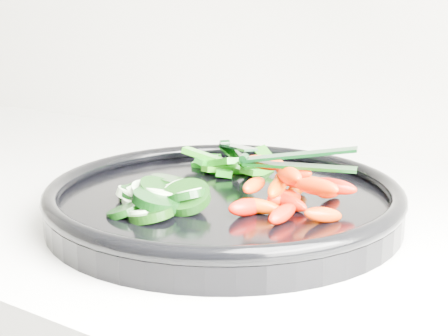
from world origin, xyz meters
The scene contains 6 objects.
veggie_tray centered at (0.70, 1.64, 0.95)m, with size 0.38×0.38×0.04m.
cucumber_pile centered at (0.66, 1.58, 0.96)m, with size 0.12×0.13×0.04m.
carrot_pile centered at (0.78, 1.64, 0.97)m, with size 0.13×0.13×0.05m.
pepper_pile centered at (0.65, 1.73, 0.96)m, with size 0.12×0.11×0.04m.
tong_carrot centered at (0.78, 1.64, 1.00)m, with size 0.11×0.05×0.02m.
tong_pepper centered at (0.66, 1.73, 0.98)m, with size 0.09×0.09×0.02m.
Camera 1 is at (1.04, 1.12, 1.15)m, focal length 50.00 mm.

